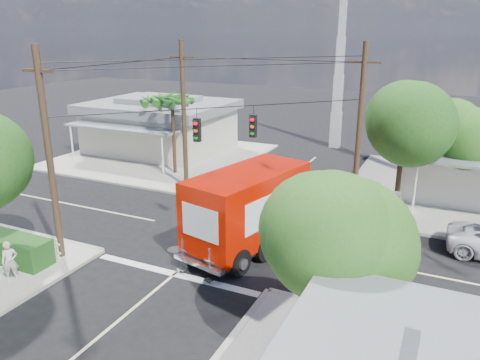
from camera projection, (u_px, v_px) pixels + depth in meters
The scene contains 16 objects.
ground at pixel (223, 234), 22.78m from camera, with size 120.00×120.00×0.00m, color black.
sidewalk_ne at pixel (469, 196), 27.76m from camera, with size 14.12×14.12×0.14m.
sidewalk_nw at pixel (162, 156), 36.52m from camera, with size 14.12×14.12×0.14m.
road_markings at pixel (208, 246), 21.50m from camera, with size 32.00×32.00×0.01m.
building_nw at pixel (160, 125), 37.68m from camera, with size 10.80×10.20×4.30m.
radio_tower at pixel (339, 80), 38.10m from camera, with size 0.80×0.80×17.00m.
tree_ne_front at pixel (404, 126), 24.25m from camera, with size 4.21×4.14×6.66m.
tree_ne_back at pixel (458, 133), 25.28m from camera, with size 3.77×3.66×5.82m.
tree_se at pixel (331, 244), 12.47m from camera, with size 3.67×3.54×5.62m.
palm_nw_front at pixel (172, 101), 30.72m from camera, with size 3.01×3.08×5.59m.
palm_nw_back at pixel (160, 102), 32.94m from camera, with size 3.01×3.08×5.19m.
utility_poles at pixel (208, 131), 23.37m from camera, with size 12.00×10.68×9.00m.
picket_fence at pixel (10, 237), 20.88m from camera, with size 5.94×0.06×1.00m.
vending_boxes at pixel (381, 201), 25.30m from camera, with size 1.90×0.50×1.10m.
delivery_truck at pixel (258, 206), 21.24m from camera, with size 4.43×8.83×3.68m.
pedestrian at pixel (10, 261), 18.10m from camera, with size 0.59×0.39×1.62m, color beige.
Camera 1 is at (9.59, -18.56, 9.49)m, focal length 35.00 mm.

